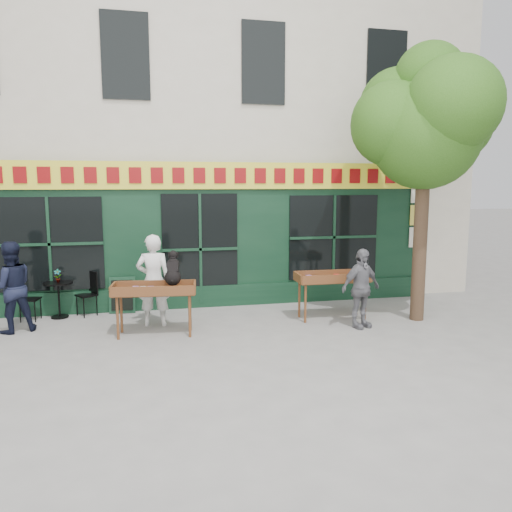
# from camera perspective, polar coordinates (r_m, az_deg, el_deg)

# --- Properties ---
(ground) EXTENTS (80.00, 80.00, 0.00)m
(ground) POSITION_cam_1_polar(r_m,az_deg,el_deg) (9.41, -4.71, -9.22)
(ground) COLOR slate
(ground) RESTS_ON ground
(building) EXTENTS (14.00, 7.26, 10.00)m
(building) POSITION_cam_1_polar(r_m,az_deg,el_deg) (15.06, -8.18, 16.42)
(building) COLOR beige
(building) RESTS_ON ground
(street_tree) EXTENTS (3.05, 2.90, 5.60)m
(street_tree) POSITION_cam_1_polar(r_m,az_deg,el_deg) (10.85, 18.88, 14.64)
(street_tree) COLOR #382619
(street_tree) RESTS_ON ground
(book_cart_center) EXTENTS (1.56, 0.77, 0.99)m
(book_cart_center) POSITION_cam_1_polar(r_m,az_deg,el_deg) (9.50, -11.55, -4.06)
(book_cart_center) COLOR brown
(book_cart_center) RESTS_ON ground
(dog) EXTENTS (0.40, 0.63, 0.60)m
(dog) POSITION_cam_1_polar(r_m,az_deg,el_deg) (9.37, -9.49, -1.26)
(dog) COLOR black
(dog) RESTS_ON book_cart_center
(woman) EXTENTS (0.71, 0.51, 1.84)m
(woman) POSITION_cam_1_polar(r_m,az_deg,el_deg) (10.11, -11.63, -2.74)
(woman) COLOR white
(woman) RESTS_ON ground
(book_cart_right) EXTENTS (1.51, 0.65, 0.99)m
(book_cart_right) POSITION_cam_1_polar(r_m,az_deg,el_deg) (10.57, 8.72, -2.74)
(book_cart_right) COLOR brown
(book_cart_right) RESTS_ON ground
(man_right) EXTENTS (1.00, 0.66, 1.57)m
(man_right) POSITION_cam_1_polar(r_m,az_deg,el_deg) (10.01, 11.88, -3.64)
(man_right) COLOR slate
(man_right) RESTS_ON ground
(bistro_table) EXTENTS (0.60, 0.60, 0.76)m
(bistro_table) POSITION_cam_1_polar(r_m,az_deg,el_deg) (11.34, -21.63, -3.91)
(bistro_table) COLOR black
(bistro_table) RESTS_ON ground
(bistro_chair_left) EXTENTS (0.43, 0.42, 0.95)m
(bistro_chair_left) POSITION_cam_1_polar(r_m,az_deg,el_deg) (11.38, -24.88, -3.98)
(bistro_chair_left) COLOR black
(bistro_chair_left) RESTS_ON ground
(bistro_chair_right) EXTENTS (0.50, 0.50, 0.95)m
(bistro_chair_right) POSITION_cam_1_polar(r_m,az_deg,el_deg) (11.35, -18.45, -3.66)
(bistro_chair_right) COLOR black
(bistro_chair_right) RESTS_ON ground
(potted_plant) EXTENTS (0.15, 0.11, 0.28)m
(potted_plant) POSITION_cam_1_polar(r_m,az_deg,el_deg) (11.28, -21.73, -2.11)
(potted_plant) COLOR gray
(potted_plant) RESTS_ON bistro_table
(man_left) EXTENTS (1.05, 0.95, 1.75)m
(man_left) POSITION_cam_1_polar(r_m,az_deg,el_deg) (10.56, -26.25, -3.23)
(man_left) COLOR black
(man_left) RESTS_ON ground
(chalkboard) EXTENTS (0.57, 0.23, 0.79)m
(chalkboard) POSITION_cam_1_polar(r_m,az_deg,el_deg) (11.36, -15.05, -4.33)
(chalkboard) COLOR black
(chalkboard) RESTS_ON ground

